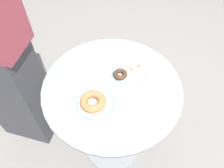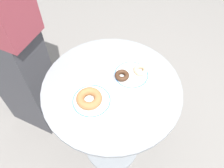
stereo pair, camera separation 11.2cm
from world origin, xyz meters
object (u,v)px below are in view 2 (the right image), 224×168
object	(u,v)px
donut_glazed	(141,70)
donut_chocolate	(122,75)
cafe_table	(112,113)
plate_right	(131,75)
paper_napkin	(112,119)
person_figure	(2,37)
donut_cinnamon	(89,98)
plate_left	(92,101)

from	to	relation	value
donut_glazed	donut_chocolate	distance (m)	0.10
cafe_table	plate_right	size ratio (longest dim) A/B	4.31
cafe_table	paper_napkin	bearing A→B (deg)	-107.61
plate_right	person_figure	bearing A→B (deg)	145.17
cafe_table	donut_glazed	xyz separation A→B (m)	(0.17, 0.04, 0.28)
donut_cinnamon	donut_chocolate	bearing A→B (deg)	24.06
cafe_table	donut_chocolate	world-z (taller)	donut_chocolate
cafe_table	donut_glazed	distance (m)	0.33
donut_cinnamon	donut_chocolate	world-z (taller)	donut_cinnamon
donut_chocolate	paper_napkin	size ratio (longest dim) A/B	0.59
plate_right	paper_napkin	world-z (taller)	plate_right
donut_cinnamon	person_figure	world-z (taller)	person_figure
plate_right	person_figure	xyz separation A→B (m)	(-0.58, 0.41, 0.07)
cafe_table	donut_glazed	world-z (taller)	donut_glazed
plate_right	donut_glazed	size ratio (longest dim) A/B	2.47
paper_napkin	cafe_table	bearing A→B (deg)	72.39
plate_left	paper_napkin	xyz separation A→B (m)	(0.06, -0.12, -0.00)
donut_chocolate	paper_napkin	bearing A→B (deg)	-120.03
plate_left	donut_glazed	world-z (taller)	donut_glazed
plate_left	plate_right	world-z (taller)	same
plate_right	plate_left	bearing A→B (deg)	-159.45
donut_cinnamon	donut_glazed	distance (m)	0.30
cafe_table	donut_glazed	bearing A→B (deg)	13.55
donut_chocolate	cafe_table	bearing A→B (deg)	-151.44
donut_chocolate	person_figure	distance (m)	0.67
plate_right	donut_cinnamon	xyz separation A→B (m)	(-0.24, -0.09, 0.02)
plate_left	donut_cinnamon	size ratio (longest dim) A/B	1.54
person_figure	plate_right	bearing A→B (deg)	-34.83
cafe_table	plate_right	distance (m)	0.29
plate_left	plate_right	bearing A→B (deg)	20.55
cafe_table	person_figure	distance (m)	0.73
person_figure	donut_glazed	bearing A→B (deg)	-32.42
plate_right	donut_chocolate	distance (m)	0.05
donut_cinnamon	donut_chocolate	size ratio (longest dim) A/B	1.67
plate_left	donut_chocolate	distance (m)	0.20
plate_right	donut_chocolate	xyz separation A→B (m)	(-0.05, -0.00, 0.02)
donut_cinnamon	donut_glazed	bearing A→B (deg)	17.08
donut_glazed	donut_chocolate	xyz separation A→B (m)	(-0.10, -0.00, 0.00)
person_figure	donut_chocolate	bearing A→B (deg)	-37.38
cafe_table	donut_chocolate	distance (m)	0.29
plate_left	paper_napkin	size ratio (longest dim) A/B	1.52
donut_cinnamon	donut_chocolate	xyz separation A→B (m)	(0.19, 0.08, -0.01)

